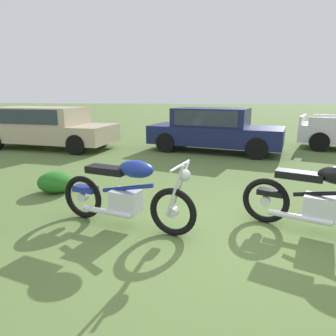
{
  "coord_description": "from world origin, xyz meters",
  "views": [
    {
      "loc": [
        -0.13,
        -3.78,
        1.85
      ],
      "look_at": [
        -0.73,
        1.1,
        0.64
      ],
      "focal_mm": 31.81,
      "sensor_mm": 36.0,
      "label": 1
    }
  ],
  "objects_px": {
    "shrub_low": "(55,182)",
    "motorcycle_black": "(321,200)",
    "motorcycle_blue": "(126,194)",
    "car_navy": "(213,127)",
    "car_beige": "(44,124)"
  },
  "relations": [
    {
      "from": "car_beige",
      "to": "motorcycle_blue",
      "type": "bearing_deg",
      "value": -44.5
    },
    {
      "from": "motorcycle_black",
      "to": "shrub_low",
      "type": "bearing_deg",
      "value": -171.99
    },
    {
      "from": "motorcycle_black",
      "to": "car_navy",
      "type": "relative_size",
      "value": 0.42
    },
    {
      "from": "motorcycle_black",
      "to": "car_beige",
      "type": "relative_size",
      "value": 0.4
    },
    {
      "from": "motorcycle_blue",
      "to": "car_beige",
      "type": "height_order",
      "value": "car_beige"
    },
    {
      "from": "motorcycle_black",
      "to": "shrub_low",
      "type": "distance_m",
      "value": 4.62
    },
    {
      "from": "motorcycle_blue",
      "to": "shrub_low",
      "type": "bearing_deg",
      "value": 159.16
    },
    {
      "from": "motorcycle_blue",
      "to": "shrub_low",
      "type": "xyz_separation_m",
      "value": [
        -1.77,
        1.35,
        -0.29
      ]
    },
    {
      "from": "car_navy",
      "to": "shrub_low",
      "type": "relative_size",
      "value": 6.74
    },
    {
      "from": "shrub_low",
      "to": "motorcycle_black",
      "type": "bearing_deg",
      "value": -15.89
    },
    {
      "from": "motorcycle_blue",
      "to": "car_navy",
      "type": "height_order",
      "value": "car_navy"
    },
    {
      "from": "motorcycle_black",
      "to": "car_navy",
      "type": "xyz_separation_m",
      "value": [
        -1.28,
        6.05,
        0.31
      ]
    },
    {
      "from": "motorcycle_black",
      "to": "car_navy",
      "type": "distance_m",
      "value": 6.19
    },
    {
      "from": "motorcycle_black",
      "to": "car_beige",
      "type": "distance_m",
      "value": 9.4
    },
    {
      "from": "car_beige",
      "to": "shrub_low",
      "type": "xyz_separation_m",
      "value": [
        2.8,
        -4.74,
        -0.63
      ]
    }
  ]
}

